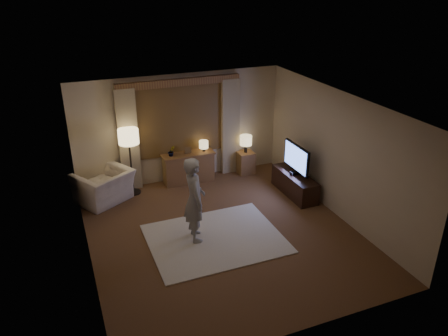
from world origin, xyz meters
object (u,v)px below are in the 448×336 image
armchair (104,187)px  tv_stand (295,184)px  person (195,199)px  sideboard (189,168)px  side_table (245,162)px

armchair → tv_stand: size_ratio=0.79×
person → armchair: bearing=39.5°
sideboard → person: 2.57m
sideboard → side_table: 1.49m
sideboard → person: (-0.64, -2.44, 0.50)m
side_table → person: bearing=-131.8°
sideboard → person: bearing=-104.8°
sideboard → person: person is taller
sideboard → side_table: bearing=-1.9°
side_table → person: person is taller
tv_stand → armchair: bearing=162.8°
sideboard → armchair: armchair is taller
sideboard → side_table: (1.49, -0.05, -0.07)m
armchair → tv_stand: 4.29m
tv_stand → person: bearing=-161.4°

